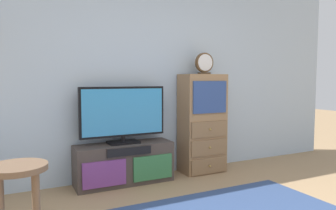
{
  "coord_description": "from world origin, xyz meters",
  "views": [
    {
      "loc": [
        -1.48,
        -1.35,
        1.23
      ],
      "look_at": [
        0.03,
        1.69,
        0.96
      ],
      "focal_mm": 34.11,
      "sensor_mm": 36.0,
      "label": 1
    }
  ],
  "objects_px": {
    "side_cabinet": "(202,123)",
    "desk_clock": "(204,63)",
    "television": "(123,113)",
    "bar_stool_near": "(18,197)",
    "media_console": "(124,164)"
  },
  "relations": [
    {
      "from": "side_cabinet",
      "to": "desk_clock",
      "type": "xyz_separation_m",
      "value": [
        0.01,
        -0.01,
        0.79
      ]
    },
    {
      "from": "side_cabinet",
      "to": "desk_clock",
      "type": "distance_m",
      "value": 0.79
    },
    {
      "from": "television",
      "to": "bar_stool_near",
      "type": "relative_size",
      "value": 1.4
    },
    {
      "from": "bar_stool_near",
      "to": "television",
      "type": "bearing_deg",
      "value": 53.21
    },
    {
      "from": "side_cabinet",
      "to": "bar_stool_near",
      "type": "relative_size",
      "value": 1.77
    },
    {
      "from": "television",
      "to": "bar_stool_near",
      "type": "bearing_deg",
      "value": -126.79
    },
    {
      "from": "media_console",
      "to": "television",
      "type": "height_order",
      "value": "television"
    },
    {
      "from": "desk_clock",
      "to": "bar_stool_near",
      "type": "distance_m",
      "value": 2.87
    },
    {
      "from": "desk_clock",
      "to": "bar_stool_near",
      "type": "relative_size",
      "value": 0.38
    },
    {
      "from": "media_console",
      "to": "television",
      "type": "bearing_deg",
      "value": 90.0
    },
    {
      "from": "side_cabinet",
      "to": "desk_clock",
      "type": "relative_size",
      "value": 4.65
    },
    {
      "from": "media_console",
      "to": "desk_clock",
      "type": "xyz_separation_m",
      "value": [
        1.1,
        -0.0,
        1.2
      ]
    },
    {
      "from": "media_console",
      "to": "television",
      "type": "distance_m",
      "value": 0.6
    },
    {
      "from": "television",
      "to": "desk_clock",
      "type": "bearing_deg",
      "value": -1.49
    },
    {
      "from": "side_cabinet",
      "to": "desk_clock",
      "type": "height_order",
      "value": "desk_clock"
    }
  ]
}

